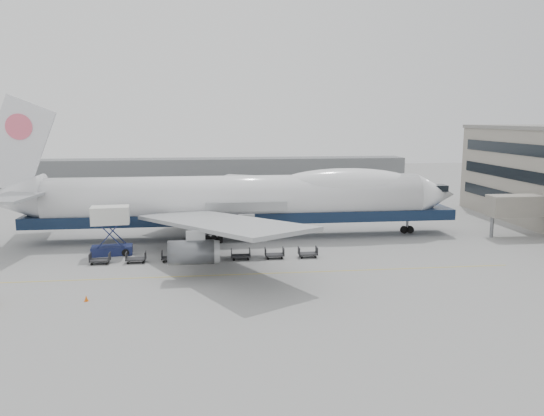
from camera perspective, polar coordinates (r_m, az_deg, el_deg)
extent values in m
plane|color=gray|center=(64.06, -3.05, -5.58)|extent=(260.00, 260.00, 0.00)
cube|color=gold|center=(58.31, -2.64, -7.12)|extent=(60.00, 0.15, 0.01)
cube|color=gray|center=(83.36, 25.10, 0.23)|extent=(9.00, 3.00, 3.00)
cylinder|color=slate|center=(81.83, 22.57, -1.89)|extent=(0.50, 0.50, 3.00)
cube|color=slate|center=(132.49, -9.47, 3.75)|extent=(110.00, 8.00, 7.00)
cylinder|color=white|center=(74.63, -3.71, 1.06)|extent=(52.00, 6.40, 6.40)
cube|color=#0E1D36|center=(75.11, -2.93, -0.85)|extent=(60.00, 5.76, 1.50)
cone|color=white|center=(81.52, 17.09, 1.38)|extent=(6.00, 6.40, 6.40)
cone|color=white|center=(78.98, -26.40, 0.99)|extent=(9.00, 6.40, 6.40)
ellipsoid|color=white|center=(76.83, 7.98, 2.56)|extent=(20.67, 5.78, 4.56)
cube|color=white|center=(77.87, -25.73, 6.04)|extent=(10.52, 0.50, 13.56)
cylinder|color=#F55F7A|center=(77.63, -25.52, 7.90)|extent=(3.40, 0.30, 3.40)
cube|color=#9EA0A3|center=(60.56, -5.77, -1.56)|extent=(20.35, 26.74, 2.26)
cube|color=#9EA0A3|center=(88.74, -6.17, 2.01)|extent=(20.35, 26.74, 2.26)
cylinder|color=#595B60|center=(93.74, -8.02, 1.02)|extent=(4.80, 2.60, 2.60)
cylinder|color=#595B60|center=(84.93, -4.08, 0.19)|extent=(4.80, 2.60, 2.60)
cylinder|color=#595B60|center=(65.31, -3.19, -2.67)|extent=(4.80, 2.60, 2.60)
cylinder|color=#595B60|center=(56.46, -8.69, -4.74)|extent=(4.80, 2.60, 2.60)
cylinder|color=slate|center=(80.72, 14.34, -1.77)|extent=(0.36, 0.36, 2.50)
cylinder|color=black|center=(80.86, 14.32, -2.26)|extent=(1.10, 0.45, 1.10)
cylinder|color=slate|center=(72.38, -5.91, -2.82)|extent=(0.36, 0.36, 2.50)
cylinder|color=black|center=(72.54, -5.90, -3.36)|extent=(1.10, 0.45, 1.10)
cylinder|color=slate|center=(78.25, -6.00, -1.88)|extent=(0.36, 0.36, 2.50)
cylinder|color=black|center=(78.39, -5.99, -2.38)|extent=(1.10, 0.45, 1.10)
cube|color=#19224D|center=(69.22, -16.82, -4.37)|extent=(5.15, 2.84, 1.09)
cube|color=silver|center=(68.31, -17.01, -0.74)|extent=(4.77, 3.00, 2.17)
cube|color=#19224D|center=(67.68, -17.07, -2.74)|extent=(3.52, 0.47, 3.90)
cube|color=#19224D|center=(69.77, -16.76, -2.36)|extent=(3.52, 0.47, 3.90)
cube|color=slate|center=(69.84, -16.78, -0.51)|extent=(2.48, 1.41, 0.15)
cylinder|color=black|center=(68.63, -18.43, -4.66)|extent=(0.89, 0.35, 0.89)
cylinder|color=black|center=(70.51, -18.11, -4.27)|extent=(0.89, 0.35, 0.89)
cylinder|color=black|center=(68.00, -15.48, -4.64)|extent=(0.89, 0.35, 0.89)
cylinder|color=black|center=(69.90, -15.25, -4.24)|extent=(0.89, 0.35, 0.89)
cone|color=#EC5E0C|center=(52.87, -19.36, -9.14)|extent=(0.37, 0.37, 0.57)
cube|color=#EC5E0C|center=(52.95, -19.34, -9.42)|extent=(0.39, 0.39, 0.03)
cube|color=#2D2D30|center=(65.27, -18.01, -5.36)|extent=(2.30, 1.35, 0.18)
cube|color=#2D2D30|center=(65.39, -18.98, -5.02)|extent=(0.08, 1.35, 0.90)
cube|color=#2D2D30|center=(64.96, -17.08, -5.01)|extent=(0.08, 1.35, 0.90)
cylinder|color=black|center=(65.00, -18.83, -5.74)|extent=(0.30, 0.12, 0.30)
cylinder|color=black|center=(66.04, -18.64, -5.49)|extent=(0.30, 0.12, 0.30)
cylinder|color=black|center=(64.66, -17.35, -5.74)|extent=(0.30, 0.12, 0.30)
cylinder|color=black|center=(65.71, -17.18, -5.49)|extent=(0.30, 0.12, 0.30)
cube|color=#2D2D30|center=(64.59, -14.42, -5.34)|extent=(2.30, 1.35, 0.18)
cube|color=#2D2D30|center=(64.65, -15.41, -5.01)|extent=(0.08, 1.35, 0.90)
cube|color=#2D2D30|center=(64.36, -13.46, -4.99)|extent=(0.08, 1.35, 0.90)
cylinder|color=black|center=(64.26, -15.23, -5.73)|extent=(0.30, 0.12, 0.30)
cylinder|color=black|center=(65.32, -15.09, -5.48)|extent=(0.30, 0.12, 0.30)
cylinder|color=black|center=(64.04, -13.72, -5.72)|extent=(0.30, 0.12, 0.30)
cylinder|color=black|center=(65.09, -13.60, -5.47)|extent=(0.30, 0.12, 0.30)
cube|color=#2D2D30|center=(64.17, -10.77, -5.30)|extent=(2.30, 1.35, 0.18)
cube|color=#2D2D30|center=(64.16, -11.76, -4.97)|extent=(0.08, 1.35, 0.90)
cube|color=#2D2D30|center=(64.01, -9.79, -4.94)|extent=(0.08, 1.35, 0.90)
cylinder|color=black|center=(63.79, -11.56, -5.70)|extent=(0.30, 0.12, 0.30)
cylinder|color=black|center=(64.85, -11.48, -5.44)|extent=(0.30, 0.12, 0.30)
cylinder|color=black|center=(63.67, -10.02, -5.68)|extent=(0.30, 0.12, 0.30)
cylinder|color=black|center=(64.73, -9.97, -5.42)|extent=(0.30, 0.12, 0.30)
cube|color=#2D2D30|center=(64.02, -7.08, -5.24)|extent=(2.30, 1.35, 0.18)
cube|color=#2D2D30|center=(63.93, -8.08, -4.91)|extent=(0.08, 1.35, 0.90)
cube|color=#2D2D30|center=(63.92, -6.10, -4.87)|extent=(0.08, 1.35, 0.90)
cylinder|color=black|center=(63.57, -7.85, -5.64)|extent=(0.30, 0.12, 0.30)
cylinder|color=black|center=(64.64, -7.83, -5.39)|extent=(0.30, 0.12, 0.30)
cylinder|color=black|center=(63.56, -6.31, -5.61)|extent=(0.30, 0.12, 0.30)
cylinder|color=black|center=(64.63, -6.32, -5.36)|extent=(0.30, 0.12, 0.30)
cube|color=#2D2D30|center=(64.12, -3.39, -5.16)|extent=(2.30, 1.35, 0.18)
cube|color=#2D2D30|center=(63.97, -4.38, -4.83)|extent=(0.08, 1.35, 0.90)
cube|color=#2D2D30|center=(64.09, -2.41, -4.79)|extent=(0.08, 1.35, 0.90)
cylinder|color=black|center=(63.63, -4.13, -5.56)|extent=(0.30, 0.12, 0.30)
cylinder|color=black|center=(64.69, -4.17, -5.31)|extent=(0.30, 0.12, 0.30)
cylinder|color=black|center=(63.72, -2.59, -5.52)|extent=(0.30, 0.12, 0.30)
cylinder|color=black|center=(64.78, -2.67, -5.27)|extent=(0.30, 0.12, 0.30)
cube|color=#2D2D30|center=(64.49, 0.27, -5.05)|extent=(2.30, 1.35, 0.18)
cube|color=#2D2D30|center=(64.27, -0.71, -4.74)|extent=(0.08, 1.35, 0.90)
cube|color=#2D2D30|center=(64.53, 1.24, -4.68)|extent=(0.08, 1.35, 0.90)
cylinder|color=black|center=(63.94, -0.43, -5.46)|extent=(0.30, 0.12, 0.30)
cylinder|color=black|center=(65.00, -0.54, -5.21)|extent=(0.30, 0.12, 0.30)
cylinder|color=black|center=(64.15, 1.09, -5.41)|extent=(0.30, 0.12, 0.30)
cylinder|color=black|center=(65.20, 0.95, -5.16)|extent=(0.30, 0.12, 0.30)
cube|color=#2D2D30|center=(65.12, 3.87, -4.93)|extent=(2.30, 1.35, 0.18)
cube|color=#2D2D30|center=(64.82, 2.92, -4.62)|extent=(0.08, 1.35, 0.90)
cube|color=#2D2D30|center=(65.23, 4.83, -4.56)|extent=(0.08, 1.35, 0.90)
cylinder|color=black|center=(64.52, 3.21, -5.34)|extent=(0.30, 0.12, 0.30)
cylinder|color=black|center=(65.57, 3.05, -5.09)|extent=(0.30, 0.12, 0.30)
cylinder|color=black|center=(64.83, 4.70, -5.28)|extent=(0.30, 0.12, 0.30)
cylinder|color=black|center=(65.87, 4.51, -5.04)|extent=(0.30, 0.12, 0.30)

